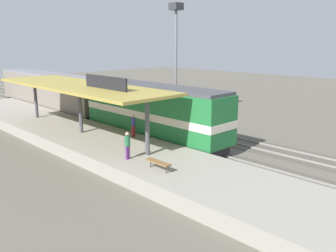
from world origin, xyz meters
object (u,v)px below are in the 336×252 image
Objects in this scene: light_mast at (176,37)px; person_walking at (127,144)px; passenger_carriage_single at (49,91)px; freight_car at (129,99)px; locomotive at (153,112)px; person_waiting at (133,124)px; platform_bench at (158,163)px.

light_mast is 6.84× the size of person_walking.
light_mast is at bearing -58.91° from passenger_carriage_single.
locomotive is at bearing -117.17° from freight_car.
light_mast reaches higher than person_walking.
person_waiting is at bearing -151.30° from light_mast.
light_mast is 18.04m from person_walking.
passenger_carriage_single is 10.15m from freight_car.
locomotive is 1.20× the size of freight_car.
passenger_carriage_single reaches higher than freight_car.
passenger_carriage_single is (6.00, 25.17, 0.97)m from platform_bench.
light_mast is 6.84× the size of person_waiting.
person_waiting is at bearing 47.41° from person_walking.
platform_bench is 25.90m from passenger_carriage_single.
passenger_carriage_single reaches higher than person_waiting.
person_waiting is at bearing 61.88° from platform_bench.
platform_bench is 2.76m from person_walking.
freight_car reaches higher than person_walking.
platform_bench is 0.15× the size of light_mast.
platform_bench is 0.14× the size of freight_car.
light_mast is at bearing 32.99° from locomotive.
freight_car is 7.02× the size of person_waiting.
locomotive reaches higher than freight_car.
light_mast reaches higher than person_waiting.
locomotive is at bearing -147.01° from light_mast.
freight_car is 17.13m from person_walking.
light_mast is (7.80, -12.94, 6.08)m from passenger_carriage_single.
passenger_carriage_single is 18.72m from person_waiting.
light_mast reaches higher than platform_bench.
person_waiting reaches higher than platform_bench.
platform_bench is at bearing -88.92° from person_walking.
passenger_carriage_single is at bearing 76.59° from platform_bench.
passenger_carriage_single is at bearing 121.09° from light_mast.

